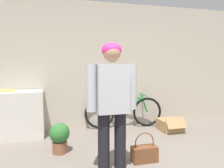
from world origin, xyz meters
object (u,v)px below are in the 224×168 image
at_px(handbag, 144,153).
at_px(person, 112,97).
at_px(bicycle, 124,112).
at_px(banana, 8,90).
at_px(cardboard_box, 170,125).
at_px(potted_plant, 60,136).

bearing_deg(handbag, person, -160.14).
height_order(bicycle, handbag, bicycle).
bearing_deg(banana, cardboard_box, -6.80).
bearing_deg(potted_plant, cardboard_box, 13.57).
bearing_deg(banana, handbag, -37.49).
distance_m(cardboard_box, potted_plant, 2.26).
distance_m(bicycle, cardboard_box, 0.98).
bearing_deg(banana, person, -49.52).
distance_m(person, banana, 2.23).
bearing_deg(cardboard_box, potted_plant, -166.43).
bearing_deg(potted_plant, handbag, -28.77).
bearing_deg(bicycle, banana, -171.18).
height_order(person, potted_plant, person).
xyz_separation_m(person, cardboard_box, (1.59, 1.33, -0.84)).
xyz_separation_m(person, bicycle, (0.75, 1.79, -0.62)).
distance_m(person, handbag, 1.00).
bearing_deg(cardboard_box, person, -140.02).
relative_size(person, potted_plant, 3.46).
xyz_separation_m(bicycle, cardboard_box, (0.84, -0.46, -0.22)).
relative_size(handbag, potted_plant, 0.90).
height_order(person, handbag, person).
bearing_deg(potted_plant, person, -53.09).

